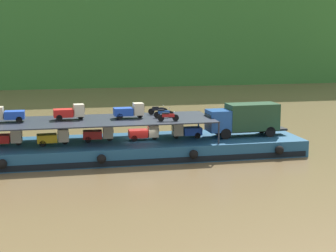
% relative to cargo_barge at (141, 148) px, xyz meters
% --- Properties ---
extents(ground_plane, '(400.00, 400.00, 0.00)m').
position_rel_cargo_barge_xyz_m(ground_plane, '(0.00, 0.03, -0.75)').
color(ground_plane, brown).
extents(cargo_barge, '(29.86, 8.24, 1.50)m').
position_rel_cargo_barge_xyz_m(cargo_barge, '(0.00, 0.00, 0.00)').
color(cargo_barge, navy).
rests_on(cargo_barge, ground).
extents(covered_lorry, '(7.89, 2.43, 3.10)m').
position_rel_cargo_barge_xyz_m(covered_lorry, '(9.95, -0.26, 2.44)').
color(covered_lorry, '#1E4C99').
rests_on(covered_lorry, cargo_barge).
extents(cargo_rack, '(20.66, 6.80, 2.00)m').
position_rel_cargo_barge_xyz_m(cargo_rack, '(-3.80, 0.03, 2.69)').
color(cargo_rack, '#232833').
rests_on(cargo_rack, cargo_barge).
extents(mini_truck_lower_stern, '(2.79, 1.29, 1.38)m').
position_rel_cargo_barge_xyz_m(mini_truck_lower_stern, '(-11.83, 0.07, 1.44)').
color(mini_truck_lower_stern, red).
rests_on(mini_truck_lower_stern, cargo_barge).
extents(mini_truck_lower_aft, '(2.80, 1.30, 1.38)m').
position_rel_cargo_barge_xyz_m(mini_truck_lower_aft, '(-7.83, -0.53, 1.44)').
color(mini_truck_lower_aft, gold).
rests_on(mini_truck_lower_aft, cargo_barge).
extents(mini_truck_lower_mid, '(2.79, 1.29, 1.38)m').
position_rel_cargo_barge_xyz_m(mini_truck_lower_mid, '(-3.81, 0.29, 1.44)').
color(mini_truck_lower_mid, red).
rests_on(mini_truck_lower_mid, cargo_barge).
extents(mini_truck_lower_fore, '(2.77, 1.24, 1.38)m').
position_rel_cargo_barge_xyz_m(mini_truck_lower_fore, '(0.31, -0.08, 1.44)').
color(mini_truck_lower_fore, red).
rests_on(mini_truck_lower_fore, cargo_barge).
extents(mini_truck_lower_bow, '(2.74, 1.21, 1.38)m').
position_rel_cargo_barge_xyz_m(mini_truck_lower_bow, '(4.34, 0.07, 1.44)').
color(mini_truck_lower_bow, '#1E47B7').
rests_on(mini_truck_lower_bow, cargo_barge).
extents(mini_truck_upper_stern, '(2.76, 1.23, 1.38)m').
position_rel_cargo_barge_xyz_m(mini_truck_upper_stern, '(-11.65, 0.51, 3.44)').
color(mini_truck_upper_stern, '#1E47B7').
rests_on(mini_truck_upper_stern, cargo_rack).
extents(mini_truck_upper_mid, '(2.79, 1.29, 1.38)m').
position_rel_cargo_barge_xyz_m(mini_truck_upper_mid, '(-6.34, 0.72, 3.44)').
color(mini_truck_upper_mid, red).
rests_on(mini_truck_upper_mid, cargo_rack).
extents(mini_truck_upper_fore, '(2.77, 1.24, 1.38)m').
position_rel_cargo_barge_xyz_m(mini_truck_upper_fore, '(-0.97, 0.38, 3.44)').
color(mini_truck_upper_fore, '#1E47B7').
rests_on(mini_truck_upper_fore, cargo_rack).
extents(motorcycle_upper_port, '(1.89, 0.55, 0.87)m').
position_rel_cargo_barge_xyz_m(motorcycle_upper_port, '(2.14, -2.00, 3.18)').
color(motorcycle_upper_port, black).
rests_on(motorcycle_upper_port, cargo_rack).
extents(motorcycle_upper_centre, '(1.90, 0.55, 0.87)m').
position_rel_cargo_barge_xyz_m(motorcycle_upper_centre, '(2.16, 0.03, 3.18)').
color(motorcycle_upper_centre, black).
rests_on(motorcycle_upper_centre, cargo_rack).
extents(motorcycle_upper_stbd, '(1.90, 0.55, 0.87)m').
position_rel_cargo_barge_xyz_m(motorcycle_upper_stbd, '(2.03, 2.07, 3.18)').
color(motorcycle_upper_stbd, black).
rests_on(motorcycle_upper_stbd, cargo_rack).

